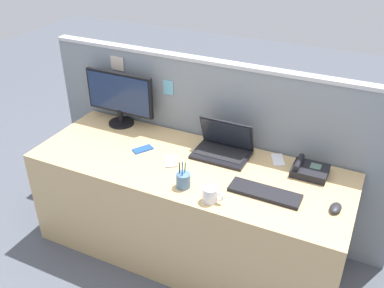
{
  "coord_description": "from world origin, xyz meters",
  "views": [
    {
      "loc": [
        0.99,
        -2.01,
        2.16
      ],
      "look_at": [
        0.0,
        0.05,
        0.82
      ],
      "focal_mm": 40.17,
      "sensor_mm": 36.0,
      "label": 1
    }
  ],
  "objects_px": {
    "cell_phone_silver_slab": "(171,161)",
    "cell_phone_white_slab": "(278,160)",
    "keyboard_main": "(265,193)",
    "computer_mouse_right_hand": "(336,208)",
    "desktop_monitor": "(120,96)",
    "coffee_mug": "(210,194)",
    "laptop": "(223,146)",
    "cell_phone_blue_case": "(143,149)",
    "desk_phone": "(309,170)",
    "pen_cup": "(183,180)"
  },
  "relations": [
    {
      "from": "laptop",
      "to": "computer_mouse_right_hand",
      "type": "bearing_deg",
      "value": -20.33
    },
    {
      "from": "laptop",
      "to": "cell_phone_blue_case",
      "type": "height_order",
      "value": "laptop"
    },
    {
      "from": "desk_phone",
      "to": "cell_phone_silver_slab",
      "type": "xyz_separation_m",
      "value": [
        -0.81,
        -0.24,
        -0.02
      ]
    },
    {
      "from": "desk_phone",
      "to": "cell_phone_silver_slab",
      "type": "bearing_deg",
      "value": -163.42
    },
    {
      "from": "laptop",
      "to": "coffee_mug",
      "type": "relative_size",
      "value": 2.88
    },
    {
      "from": "keyboard_main",
      "to": "cell_phone_silver_slab",
      "type": "bearing_deg",
      "value": 174.44
    },
    {
      "from": "desk_phone",
      "to": "cell_phone_blue_case",
      "type": "height_order",
      "value": "desk_phone"
    },
    {
      "from": "cell_phone_silver_slab",
      "to": "laptop",
      "type": "bearing_deg",
      "value": 9.23
    },
    {
      "from": "keyboard_main",
      "to": "cell_phone_silver_slab",
      "type": "relative_size",
      "value": 3.08
    },
    {
      "from": "cell_phone_white_slab",
      "to": "coffee_mug",
      "type": "distance_m",
      "value": 0.6
    },
    {
      "from": "cell_phone_blue_case",
      "to": "desk_phone",
      "type": "bearing_deg",
      "value": 42.83
    },
    {
      "from": "pen_cup",
      "to": "cell_phone_white_slab",
      "type": "height_order",
      "value": "pen_cup"
    },
    {
      "from": "keyboard_main",
      "to": "computer_mouse_right_hand",
      "type": "bearing_deg",
      "value": 4.7
    },
    {
      "from": "cell_phone_silver_slab",
      "to": "coffee_mug",
      "type": "distance_m",
      "value": 0.46
    },
    {
      "from": "cell_phone_silver_slab",
      "to": "cell_phone_white_slab",
      "type": "xyz_separation_m",
      "value": [
        0.6,
        0.31,
        0.0
      ]
    },
    {
      "from": "laptop",
      "to": "desk_phone",
      "type": "height_order",
      "value": "laptop"
    },
    {
      "from": "keyboard_main",
      "to": "coffee_mug",
      "type": "bearing_deg",
      "value": -143.04
    },
    {
      "from": "desk_phone",
      "to": "coffee_mug",
      "type": "bearing_deg",
      "value": -130.84
    },
    {
      "from": "desktop_monitor",
      "to": "coffee_mug",
      "type": "xyz_separation_m",
      "value": [
        0.95,
        -0.56,
        -0.17
      ]
    },
    {
      "from": "desk_phone",
      "to": "pen_cup",
      "type": "bearing_deg",
      "value": -144.71
    },
    {
      "from": "computer_mouse_right_hand",
      "to": "pen_cup",
      "type": "bearing_deg",
      "value": -162.24
    },
    {
      "from": "desktop_monitor",
      "to": "pen_cup",
      "type": "distance_m",
      "value": 0.93
    },
    {
      "from": "laptop",
      "to": "desk_phone",
      "type": "xyz_separation_m",
      "value": [
        0.55,
        0.0,
        -0.03
      ]
    },
    {
      "from": "cell_phone_white_slab",
      "to": "coffee_mug",
      "type": "height_order",
      "value": "coffee_mug"
    },
    {
      "from": "pen_cup",
      "to": "cell_phone_silver_slab",
      "type": "distance_m",
      "value": 0.28
    },
    {
      "from": "desktop_monitor",
      "to": "cell_phone_white_slab",
      "type": "relative_size",
      "value": 3.78
    },
    {
      "from": "desktop_monitor",
      "to": "laptop",
      "type": "height_order",
      "value": "desktop_monitor"
    },
    {
      "from": "laptop",
      "to": "computer_mouse_right_hand",
      "type": "relative_size",
      "value": 3.53
    },
    {
      "from": "cell_phone_silver_slab",
      "to": "cell_phone_blue_case",
      "type": "distance_m",
      "value": 0.24
    },
    {
      "from": "desktop_monitor",
      "to": "coffee_mug",
      "type": "relative_size",
      "value": 4.29
    },
    {
      "from": "computer_mouse_right_hand",
      "to": "cell_phone_silver_slab",
      "type": "height_order",
      "value": "computer_mouse_right_hand"
    },
    {
      "from": "laptop",
      "to": "cell_phone_blue_case",
      "type": "distance_m",
      "value": 0.53
    },
    {
      "from": "laptop",
      "to": "computer_mouse_right_hand",
      "type": "distance_m",
      "value": 0.81
    },
    {
      "from": "pen_cup",
      "to": "desk_phone",
      "type": "bearing_deg",
      "value": 35.29
    },
    {
      "from": "desk_phone",
      "to": "computer_mouse_right_hand",
      "type": "xyz_separation_m",
      "value": [
        0.2,
        -0.28,
        -0.01
      ]
    },
    {
      "from": "keyboard_main",
      "to": "cell_phone_white_slab",
      "type": "relative_size",
      "value": 2.9
    },
    {
      "from": "keyboard_main",
      "to": "coffee_mug",
      "type": "height_order",
      "value": "coffee_mug"
    },
    {
      "from": "desk_phone",
      "to": "cell_phone_white_slab",
      "type": "distance_m",
      "value": 0.22
    },
    {
      "from": "keyboard_main",
      "to": "cell_phone_blue_case",
      "type": "distance_m",
      "value": 0.88
    },
    {
      "from": "pen_cup",
      "to": "coffee_mug",
      "type": "relative_size",
      "value": 1.42
    },
    {
      "from": "laptop",
      "to": "pen_cup",
      "type": "relative_size",
      "value": 2.02
    },
    {
      "from": "desk_phone",
      "to": "computer_mouse_right_hand",
      "type": "bearing_deg",
      "value": -54.14
    },
    {
      "from": "desk_phone",
      "to": "computer_mouse_right_hand",
      "type": "height_order",
      "value": "desk_phone"
    },
    {
      "from": "cell_phone_blue_case",
      "to": "cell_phone_white_slab",
      "type": "bearing_deg",
      "value": 49.59
    },
    {
      "from": "laptop",
      "to": "cell_phone_blue_case",
      "type": "xyz_separation_m",
      "value": [
        -0.49,
        -0.19,
        -0.05
      ]
    },
    {
      "from": "desk_phone",
      "to": "desktop_monitor",
      "type": "bearing_deg",
      "value": 177.18
    },
    {
      "from": "laptop",
      "to": "cell_phone_silver_slab",
      "type": "distance_m",
      "value": 0.35
    },
    {
      "from": "laptop",
      "to": "pen_cup",
      "type": "distance_m",
      "value": 0.44
    },
    {
      "from": "cell_phone_white_slab",
      "to": "desk_phone",
      "type": "bearing_deg",
      "value": -42.92
    },
    {
      "from": "laptop",
      "to": "keyboard_main",
      "type": "relative_size",
      "value": 0.87
    }
  ]
}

